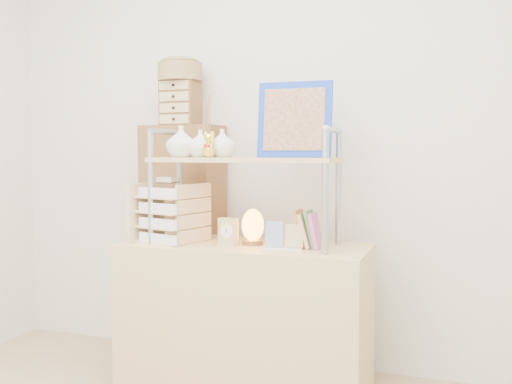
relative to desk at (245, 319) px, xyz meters
The scene contains 10 objects.
room_shell 1.55m from the desk, 90.00° to the right, with size 3.42×3.41×2.61m.
desk is the anchor object (origin of this frame).
cabinet 0.71m from the desk, 144.63° to the left, with size 0.45×0.24×1.35m, color brown.
hutch 0.82m from the desk, 165.61° to the left, with size 0.90×0.34×0.79m.
letter_tray 0.64m from the desk, behind, with size 0.32×0.32×0.33m.
salt_lamp 0.47m from the desk, ahead, with size 0.11×0.11×0.17m.
desk_clock 0.45m from the desk, 127.20° to the right, with size 0.10×0.06×0.13m.
postcard_stand 0.47m from the desk, 19.34° to the right, with size 0.18×0.08×0.13m.
drawer_chest 1.27m from the desk, 146.29° to the left, with size 0.20×0.16×0.25m.
woven_basket 1.42m from the desk, 146.12° to the left, with size 0.25×0.25×0.10m, color brown.
Camera 1 is at (0.97, -1.38, 1.20)m, focal length 40.00 mm.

